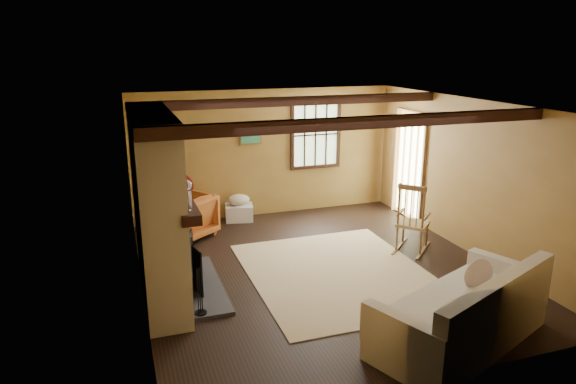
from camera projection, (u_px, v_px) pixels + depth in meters
name	position (u px, v px, depth m)	size (l,w,h in m)	color
ground	(320.00, 270.00, 7.53)	(5.50, 5.50, 0.00)	black
room_envelope	(329.00, 156.00, 7.38)	(5.02, 5.52, 2.44)	olive
fireplace	(159.00, 214.00, 6.53)	(1.02, 2.30, 2.40)	brown
rug	(338.00, 273.00, 7.41)	(2.50, 3.00, 0.01)	#CCAF88
rocking_chair	(412.00, 222.00, 8.11)	(0.88, 0.87, 1.13)	tan
sofa	(465.00, 317.00, 5.60)	(2.41, 1.75, 0.89)	silver
firewood_pile	(157.00, 224.00, 9.09)	(0.64, 0.12, 0.23)	#4E3921
laundry_basket	(239.00, 213.00, 9.60)	(0.50, 0.38, 0.30)	white
basket_pillow	(239.00, 200.00, 9.53)	(0.41, 0.32, 0.20)	silver
armchair	(187.00, 216.00, 8.71)	(0.80, 0.82, 0.74)	#BF6026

